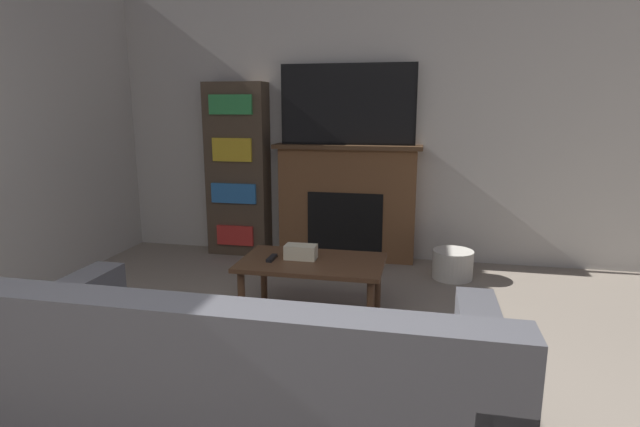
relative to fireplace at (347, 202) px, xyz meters
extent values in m
cube|color=beige|center=(0.00, 0.14, 0.78)|extent=(5.66, 0.06, 2.70)
cube|color=brown|center=(0.00, 0.00, -0.02)|extent=(1.33, 0.22, 1.09)
cube|color=black|center=(0.00, -0.11, -0.19)|extent=(0.73, 0.01, 0.60)
cube|color=#4C331E|center=(0.00, -0.02, 0.54)|extent=(1.43, 0.28, 0.04)
cube|color=black|center=(0.00, -0.02, 0.94)|extent=(1.28, 0.03, 0.75)
cube|color=black|center=(0.00, -0.03, 0.94)|extent=(1.25, 0.01, 0.71)
cube|color=#4C4C51|center=(0.07, -3.03, -0.35)|extent=(1.98, 0.97, 0.44)
cube|color=#4C4C51|center=(0.07, -3.44, 0.10)|extent=(1.98, 0.16, 0.46)
cube|color=#4C4C51|center=(-0.84, -3.03, -0.22)|extent=(0.16, 0.97, 0.70)
cube|color=#4C4C51|center=(0.98, -3.03, -0.22)|extent=(0.16, 0.97, 0.70)
cube|color=silver|center=(-0.38, -3.13, 0.01)|extent=(0.36, 0.14, 0.28)
cube|color=brown|center=(0.00, -1.53, -0.14)|extent=(0.99, 0.60, 0.03)
cylinder|color=brown|center=(-0.43, -1.77, -0.36)|extent=(0.05, 0.05, 0.42)
cylinder|color=brown|center=(0.44, -1.77, -0.36)|extent=(0.05, 0.05, 0.42)
cylinder|color=brown|center=(-0.43, -1.29, -0.36)|extent=(0.05, 0.05, 0.42)
cylinder|color=brown|center=(0.44, -1.29, -0.36)|extent=(0.05, 0.05, 0.42)
cube|color=beige|center=(-0.09, -1.51, -0.07)|extent=(0.22, 0.12, 0.10)
cube|color=black|center=(-0.28, -1.57, -0.11)|extent=(0.04, 0.15, 0.02)
cube|color=#4C3D2D|center=(-1.11, -0.02, 0.29)|extent=(0.61, 0.26, 1.72)
cube|color=red|center=(-1.11, -0.16, -0.35)|extent=(0.38, 0.03, 0.20)
cube|color=#2D70B7|center=(-1.11, -0.16, 0.08)|extent=(0.46, 0.03, 0.20)
cube|color=gold|center=(-1.11, -0.16, 0.51)|extent=(0.40, 0.03, 0.23)
cube|color=green|center=(-1.11, -0.16, 0.94)|extent=(0.43, 0.03, 0.19)
cylinder|color=silver|center=(1.01, -0.40, -0.44)|extent=(0.35, 0.35, 0.25)
camera|label=1|loc=(0.74, -4.75, 0.92)|focal=28.00mm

